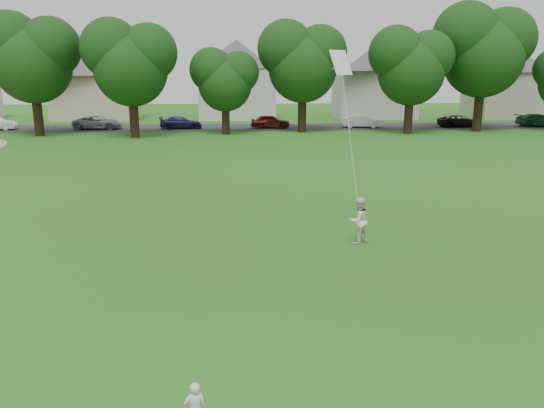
{
  "coord_description": "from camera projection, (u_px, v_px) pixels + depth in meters",
  "views": [
    {
      "loc": [
        0.24,
        -10.53,
        5.48
      ],
      "look_at": [
        1.0,
        2.0,
        2.3
      ],
      "focal_mm": 35.0,
      "sensor_mm": 36.0,
      "label": 1
    }
  ],
  "objects": [
    {
      "name": "ground",
      "position": [
        232.0,
        330.0,
        11.52
      ],
      "size": [
        160.0,
        160.0,
        0.0
      ],
      "primitive_type": "plane",
      "color": "#265212",
      "rests_on": "ground"
    },
    {
      "name": "street",
      "position": [
        238.0,
        127.0,
        52.16
      ],
      "size": [
        90.0,
        7.0,
        0.01
      ],
      "primitive_type": "cube",
      "color": "#2D2D30",
      "rests_on": "ground"
    },
    {
      "name": "older_boy",
      "position": [
        358.0,
        220.0,
        17.12
      ],
      "size": [
        0.92,
        0.86,
        1.52
      ],
      "primitive_type": "imported",
      "rotation": [
        0.0,
        0.0,
        3.64
      ],
      "color": "white",
      "rests_on": "ground"
    },
    {
      "name": "kite",
      "position": [
        350.0,
        136.0,
        17.08
      ],
      "size": [
        0.96,
        1.06,
        5.12
      ],
      "color": "silver",
      "rests_on": "ground"
    },
    {
      "name": "tree_row",
      "position": [
        279.0,
        58.0,
        45.1
      ],
      "size": [
        83.26,
        9.55,
        11.7
      ],
      "color": "black",
      "rests_on": "ground"
    },
    {
      "name": "parked_cars",
      "position": [
        281.0,
        122.0,
        51.29
      ],
      "size": [
        70.83,
        2.22,
        1.29
      ],
      "color": "black",
      "rests_on": "ground"
    },
    {
      "name": "house_row",
      "position": [
        245.0,
        75.0,
        60.68
      ],
      "size": [
        75.81,
        12.89,
        10.39
      ],
      "color": "silver",
      "rests_on": "ground"
    }
  ]
}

